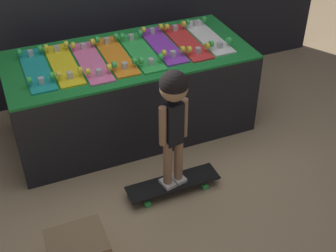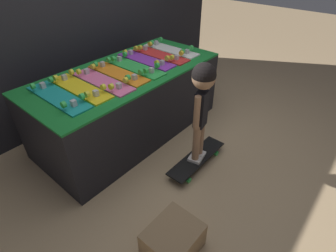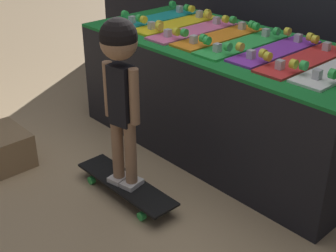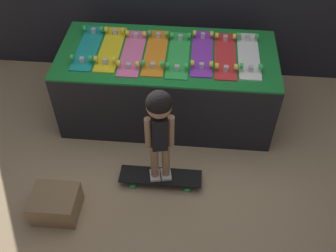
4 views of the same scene
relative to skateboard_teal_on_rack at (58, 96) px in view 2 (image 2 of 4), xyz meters
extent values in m
plane|color=tan|center=(0.76, -0.65, -0.78)|extent=(16.00, 16.00, 0.00)
cube|color=black|center=(0.76, 0.78, 0.34)|extent=(4.95, 0.10, 2.24)
cube|color=black|center=(0.76, -0.02, -0.41)|extent=(2.08, 0.95, 0.75)
cube|color=#19752D|center=(0.76, -0.02, -0.03)|extent=(2.08, 0.95, 0.02)
cube|color=teal|center=(0.00, 0.00, -0.01)|extent=(0.20, 0.73, 0.01)
cube|color=#B7B7BC|center=(0.00, 0.24, 0.02)|extent=(0.04, 0.04, 0.05)
cylinder|color=green|center=(0.08, 0.24, 0.05)|extent=(0.03, 0.05, 0.05)
cylinder|color=green|center=(-0.08, 0.24, 0.05)|extent=(0.03, 0.05, 0.05)
cube|color=#B7B7BC|center=(0.00, -0.24, 0.02)|extent=(0.04, 0.04, 0.05)
cylinder|color=green|center=(0.08, -0.24, 0.05)|extent=(0.03, 0.05, 0.05)
cylinder|color=green|center=(-0.08, -0.24, 0.05)|extent=(0.03, 0.05, 0.05)
cube|color=yellow|center=(0.22, 0.00, -0.01)|extent=(0.20, 0.73, 0.01)
cube|color=#B7B7BC|center=(0.22, 0.24, 0.02)|extent=(0.04, 0.04, 0.05)
cylinder|color=yellow|center=(0.30, 0.24, 0.05)|extent=(0.03, 0.05, 0.05)
cylinder|color=yellow|center=(0.13, 0.24, 0.05)|extent=(0.03, 0.05, 0.05)
cube|color=#B7B7BC|center=(0.22, -0.24, 0.02)|extent=(0.04, 0.04, 0.05)
cylinder|color=yellow|center=(0.30, -0.24, 0.05)|extent=(0.03, 0.05, 0.05)
cylinder|color=yellow|center=(0.13, -0.24, 0.05)|extent=(0.03, 0.05, 0.05)
cube|color=pink|center=(0.44, -0.05, -0.01)|extent=(0.20, 0.73, 0.01)
cube|color=#B7B7BC|center=(0.44, 0.19, 0.02)|extent=(0.04, 0.04, 0.05)
cylinder|color=yellow|center=(0.52, 0.19, 0.05)|extent=(0.03, 0.05, 0.05)
cylinder|color=yellow|center=(0.35, 0.19, 0.05)|extent=(0.03, 0.05, 0.05)
cube|color=#B7B7BC|center=(0.44, -0.29, 0.02)|extent=(0.04, 0.04, 0.05)
cylinder|color=yellow|center=(0.52, -0.29, 0.05)|extent=(0.03, 0.05, 0.05)
cylinder|color=yellow|center=(0.35, -0.29, 0.05)|extent=(0.03, 0.05, 0.05)
cube|color=orange|center=(0.65, -0.02, -0.01)|extent=(0.20, 0.73, 0.01)
cube|color=#B7B7BC|center=(0.65, 0.22, 0.02)|extent=(0.04, 0.04, 0.05)
cylinder|color=green|center=(0.74, 0.22, 0.05)|extent=(0.03, 0.05, 0.05)
cylinder|color=green|center=(0.57, 0.22, 0.05)|extent=(0.03, 0.05, 0.05)
cube|color=#B7B7BC|center=(0.65, -0.26, 0.02)|extent=(0.04, 0.04, 0.05)
cylinder|color=green|center=(0.74, -0.26, 0.05)|extent=(0.03, 0.05, 0.05)
cylinder|color=green|center=(0.57, -0.26, 0.05)|extent=(0.03, 0.05, 0.05)
cube|color=green|center=(0.87, -0.04, -0.01)|extent=(0.20, 0.73, 0.01)
cube|color=#B7B7BC|center=(0.87, 0.20, 0.02)|extent=(0.04, 0.04, 0.05)
cylinder|color=green|center=(0.95, 0.20, 0.05)|extent=(0.03, 0.05, 0.05)
cylinder|color=green|center=(0.79, 0.20, 0.05)|extent=(0.03, 0.05, 0.05)
cube|color=#B7B7BC|center=(0.87, -0.28, 0.02)|extent=(0.04, 0.04, 0.05)
cylinder|color=green|center=(0.95, -0.28, 0.05)|extent=(0.03, 0.05, 0.05)
cylinder|color=green|center=(0.79, -0.28, 0.05)|extent=(0.03, 0.05, 0.05)
cube|color=purple|center=(1.09, 0.01, -0.01)|extent=(0.20, 0.73, 0.01)
cube|color=#B7B7BC|center=(1.09, 0.25, 0.02)|extent=(0.04, 0.04, 0.05)
cylinder|color=yellow|center=(1.17, 0.25, 0.05)|extent=(0.03, 0.05, 0.05)
cylinder|color=yellow|center=(1.00, 0.25, 0.05)|extent=(0.03, 0.05, 0.05)
cube|color=#B7B7BC|center=(1.09, -0.23, 0.02)|extent=(0.04, 0.04, 0.05)
cylinder|color=yellow|center=(1.17, -0.23, 0.05)|extent=(0.03, 0.05, 0.05)
cylinder|color=yellow|center=(1.00, -0.23, 0.05)|extent=(0.03, 0.05, 0.05)
cube|color=red|center=(1.31, -0.01, -0.01)|extent=(0.20, 0.73, 0.01)
cube|color=#B7B7BC|center=(1.31, 0.23, 0.02)|extent=(0.04, 0.04, 0.05)
cylinder|color=yellow|center=(1.39, 0.23, 0.05)|extent=(0.03, 0.05, 0.05)
cylinder|color=yellow|center=(1.22, 0.23, 0.05)|extent=(0.03, 0.05, 0.05)
cube|color=#B7B7BC|center=(1.31, -0.26, 0.02)|extent=(0.04, 0.04, 0.05)
cylinder|color=yellow|center=(1.39, -0.26, 0.05)|extent=(0.03, 0.05, 0.05)
cylinder|color=yellow|center=(1.22, -0.26, 0.05)|extent=(0.03, 0.05, 0.05)
cube|color=white|center=(1.52, 0.01, -0.01)|extent=(0.20, 0.73, 0.01)
cube|color=#B7B7BC|center=(1.52, 0.25, 0.02)|extent=(0.04, 0.04, 0.05)
cylinder|color=green|center=(1.61, 0.25, 0.05)|extent=(0.03, 0.05, 0.05)
cylinder|color=green|center=(1.44, 0.25, 0.05)|extent=(0.03, 0.05, 0.05)
cube|color=#B7B7BC|center=(1.52, -0.24, 0.02)|extent=(0.04, 0.04, 0.05)
cylinder|color=green|center=(1.61, -0.24, 0.05)|extent=(0.03, 0.05, 0.05)
cylinder|color=green|center=(1.44, -0.24, 0.05)|extent=(0.03, 0.05, 0.05)
cube|color=black|center=(0.78, -0.95, -0.70)|extent=(0.74, 0.19, 0.01)
cube|color=#B7B7BC|center=(1.03, -0.95, -0.73)|extent=(0.04, 0.04, 0.05)
cylinder|color=green|center=(1.03, -0.87, -0.76)|extent=(0.05, 0.03, 0.05)
cylinder|color=green|center=(1.03, -1.03, -0.76)|extent=(0.05, 0.03, 0.05)
cube|color=#B7B7BC|center=(0.54, -0.95, -0.73)|extent=(0.04, 0.04, 0.05)
cylinder|color=green|center=(0.54, -0.87, -0.76)|extent=(0.05, 0.03, 0.05)
cylinder|color=green|center=(0.54, -1.03, -0.76)|extent=(0.05, 0.03, 0.05)
cube|color=silver|center=(0.83, -0.94, -0.68)|extent=(0.11, 0.14, 0.03)
cylinder|color=#997051|center=(0.83, -0.94, -0.46)|extent=(0.07, 0.07, 0.40)
cube|color=silver|center=(0.73, -0.96, -0.68)|extent=(0.11, 0.14, 0.03)
cylinder|color=#997051|center=(0.73, -0.96, -0.46)|extent=(0.07, 0.07, 0.40)
cube|color=black|center=(0.78, -0.95, -0.12)|extent=(0.14, 0.11, 0.35)
cylinder|color=#997051|center=(0.87, -0.93, -0.11)|extent=(0.06, 0.06, 0.32)
cylinder|color=#997051|center=(0.69, -0.97, -0.11)|extent=(0.06, 0.06, 0.32)
sphere|color=#997051|center=(0.78, -0.95, 0.18)|extent=(0.20, 0.20, 0.20)
sphere|color=black|center=(0.78, -0.95, 0.20)|extent=(0.20, 0.20, 0.20)
cube|color=#8E704C|center=(-0.07, -1.34, -0.67)|extent=(0.38, 0.32, 0.23)
camera|label=1|loc=(-0.30, -3.41, 1.84)|focal=50.00mm
camera|label=2|loc=(-0.89, -1.98, 1.10)|focal=28.00mm
camera|label=3|loc=(2.67, -2.35, 0.89)|focal=50.00mm
camera|label=4|loc=(1.04, -3.07, 2.18)|focal=42.00mm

